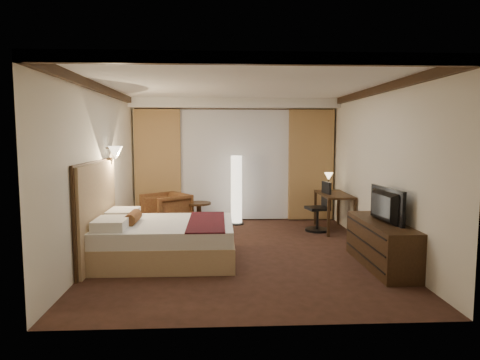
{
  "coord_description": "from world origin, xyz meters",
  "views": [
    {
      "loc": [
        -0.37,
        -6.86,
        1.91
      ],
      "look_at": [
        0.0,
        0.4,
        1.15
      ],
      "focal_mm": 32.0,
      "sensor_mm": 36.0,
      "label": 1
    }
  ],
  "objects_px": {
    "armchair": "(166,210)",
    "office_chair": "(317,206)",
    "television": "(381,202)",
    "bed": "(167,241)",
    "floor_lamp": "(236,190)",
    "desk": "(334,212)",
    "side_table": "(199,216)",
    "dresser": "(381,244)"
  },
  "relations": [
    {
      "from": "armchair",
      "to": "office_chair",
      "type": "relative_size",
      "value": 0.82
    },
    {
      "from": "armchair",
      "to": "television",
      "type": "relative_size",
      "value": 0.84
    },
    {
      "from": "office_chair",
      "to": "bed",
      "type": "bearing_deg",
      "value": -156.42
    },
    {
      "from": "floor_lamp",
      "to": "television",
      "type": "xyz_separation_m",
      "value": [
        1.95,
        -3.09,
        0.2
      ]
    },
    {
      "from": "armchair",
      "to": "television",
      "type": "xyz_separation_m",
      "value": [
        3.4,
        -2.64,
        0.54
      ]
    },
    {
      "from": "desk",
      "to": "office_chair",
      "type": "distance_m",
      "value": 0.37
    },
    {
      "from": "armchair",
      "to": "desk",
      "type": "bearing_deg",
      "value": 49.33
    },
    {
      "from": "bed",
      "to": "floor_lamp",
      "type": "height_order",
      "value": "floor_lamp"
    },
    {
      "from": "office_chair",
      "to": "floor_lamp",
      "type": "bearing_deg",
      "value": 144.66
    },
    {
      "from": "desk",
      "to": "office_chair",
      "type": "relative_size",
      "value": 1.22
    },
    {
      "from": "side_table",
      "to": "desk",
      "type": "xyz_separation_m",
      "value": [
        2.72,
        -0.28,
        0.1
      ]
    },
    {
      "from": "bed",
      "to": "desk",
      "type": "height_order",
      "value": "desk"
    },
    {
      "from": "floor_lamp",
      "to": "office_chair",
      "type": "bearing_deg",
      "value": -24.91
    },
    {
      "from": "floor_lamp",
      "to": "television",
      "type": "distance_m",
      "value": 3.66
    },
    {
      "from": "side_table",
      "to": "television",
      "type": "bearing_deg",
      "value": -44.31
    },
    {
      "from": "side_table",
      "to": "floor_lamp",
      "type": "bearing_deg",
      "value": 27.52
    },
    {
      "from": "desk",
      "to": "television",
      "type": "bearing_deg",
      "value": -89.52
    },
    {
      "from": "office_chair",
      "to": "desk",
      "type": "bearing_deg",
      "value": -2.21
    },
    {
      "from": "desk",
      "to": "dresser",
      "type": "distance_m",
      "value": 2.4
    },
    {
      "from": "bed",
      "to": "dresser",
      "type": "xyz_separation_m",
      "value": [
        3.17,
        -0.48,
        0.03
      ]
    },
    {
      "from": "side_table",
      "to": "television",
      "type": "height_order",
      "value": "television"
    },
    {
      "from": "television",
      "to": "office_chair",
      "type": "bearing_deg",
      "value": 4.32
    },
    {
      "from": "office_chair",
      "to": "television",
      "type": "height_order",
      "value": "television"
    },
    {
      "from": "office_chair",
      "to": "television",
      "type": "xyz_separation_m",
      "value": [
        0.37,
        -2.35,
        0.45
      ]
    },
    {
      "from": "office_chair",
      "to": "television",
      "type": "relative_size",
      "value": 1.02
    },
    {
      "from": "desk",
      "to": "office_chair",
      "type": "bearing_deg",
      "value": -171.78
    },
    {
      "from": "side_table",
      "to": "floor_lamp",
      "type": "relative_size",
      "value": 0.36
    },
    {
      "from": "dresser",
      "to": "television",
      "type": "distance_m",
      "value": 0.62
    },
    {
      "from": "bed",
      "to": "floor_lamp",
      "type": "relative_size",
      "value": 1.37
    },
    {
      "from": "bed",
      "to": "dresser",
      "type": "relative_size",
      "value": 1.19
    },
    {
      "from": "armchair",
      "to": "desk",
      "type": "xyz_separation_m",
      "value": [
        3.38,
        -0.24,
        -0.03
      ]
    },
    {
      "from": "dresser",
      "to": "television",
      "type": "bearing_deg",
      "value": 180.0
    },
    {
      "from": "dresser",
      "to": "desk",
      "type": "bearing_deg",
      "value": 91.19
    },
    {
      "from": "bed",
      "to": "armchair",
      "type": "xyz_separation_m",
      "value": [
        -0.27,
        2.16,
        0.11
      ]
    },
    {
      "from": "side_table",
      "to": "dresser",
      "type": "distance_m",
      "value": 3.85
    },
    {
      "from": "desk",
      "to": "television",
      "type": "distance_m",
      "value": 2.47
    },
    {
      "from": "side_table",
      "to": "desk",
      "type": "bearing_deg",
      "value": -5.84
    },
    {
      "from": "armchair",
      "to": "side_table",
      "type": "bearing_deg",
      "value": 56.73
    },
    {
      "from": "desk",
      "to": "dresser",
      "type": "xyz_separation_m",
      "value": [
        0.05,
        -2.4,
        -0.04
      ]
    },
    {
      "from": "armchair",
      "to": "floor_lamp",
      "type": "bearing_deg",
      "value": 70.58
    },
    {
      "from": "armchair",
      "to": "dresser",
      "type": "relative_size",
      "value": 0.48
    },
    {
      "from": "desk",
      "to": "dresser",
      "type": "relative_size",
      "value": 0.7
    }
  ]
}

